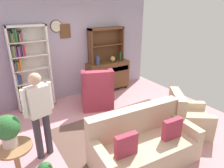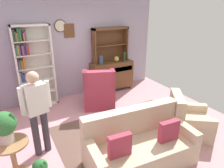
{
  "view_description": "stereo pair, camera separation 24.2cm",
  "coord_description": "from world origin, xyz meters",
  "px_view_note": "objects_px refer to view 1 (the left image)",
  "views": [
    {
      "loc": [
        -2.05,
        -3.2,
        2.55
      ],
      "look_at": [
        0.1,
        0.2,
        0.95
      ],
      "focal_mm": 32.49,
      "sensor_mm": 36.0,
      "label": 1
    },
    {
      "loc": [
        -1.85,
        -3.32,
        2.55
      ],
      "look_at": [
        0.1,
        0.2,
        0.95
      ],
      "focal_mm": 32.49,
      "sensor_mm": 36.0,
      "label": 2
    }
  ],
  "objects_px": {
    "bookshelf": "(28,69)",
    "sideboard": "(108,75)",
    "sideboard_hutch": "(106,40)",
    "armchair_floral": "(187,119)",
    "wingback_chair": "(97,93)",
    "book_stack": "(125,111)",
    "plant_stand": "(17,160)",
    "person_reading": "(39,110)",
    "coffee_table": "(121,117)",
    "bottle_wine": "(120,56)",
    "couch_floral": "(143,145)",
    "vase_round": "(113,59)",
    "potted_plant_large": "(7,129)",
    "vase_tall": "(98,60)"
  },
  "relations": [
    {
      "from": "bottle_wine",
      "to": "wingback_chair",
      "type": "relative_size",
      "value": 0.27
    },
    {
      "from": "armchair_floral",
      "to": "potted_plant_large",
      "type": "relative_size",
      "value": 2.16
    },
    {
      "from": "armchair_floral",
      "to": "person_reading",
      "type": "xyz_separation_m",
      "value": [
        -2.74,
        0.88,
        0.62
      ]
    },
    {
      "from": "sideboard_hutch",
      "to": "person_reading",
      "type": "xyz_separation_m",
      "value": [
        -2.5,
        -2.03,
        -0.65
      ]
    },
    {
      "from": "sideboard",
      "to": "sideboard_hutch",
      "type": "height_order",
      "value": "sideboard_hutch"
    },
    {
      "from": "armchair_floral",
      "to": "vase_tall",
      "type": "bearing_deg",
      "value": 103.03
    },
    {
      "from": "bottle_wine",
      "to": "plant_stand",
      "type": "height_order",
      "value": "bottle_wine"
    },
    {
      "from": "sideboard",
      "to": "wingback_chair",
      "type": "height_order",
      "value": "wingback_chair"
    },
    {
      "from": "coffee_table",
      "to": "book_stack",
      "type": "height_order",
      "value": "book_stack"
    },
    {
      "from": "person_reading",
      "to": "coffee_table",
      "type": "xyz_separation_m",
      "value": [
        1.56,
        -0.15,
        -0.55
      ]
    },
    {
      "from": "couch_floral",
      "to": "wingback_chair",
      "type": "bearing_deg",
      "value": 82.45
    },
    {
      "from": "bottle_wine",
      "to": "vase_round",
      "type": "bearing_deg",
      "value": 175.05
    },
    {
      "from": "bottle_wine",
      "to": "armchair_floral",
      "type": "distance_m",
      "value": 2.82
    },
    {
      "from": "sideboard_hutch",
      "to": "plant_stand",
      "type": "relative_size",
      "value": 1.77
    },
    {
      "from": "bookshelf",
      "to": "vase_tall",
      "type": "height_order",
      "value": "bookshelf"
    },
    {
      "from": "sideboard_hutch",
      "to": "vase_round",
      "type": "height_order",
      "value": "sideboard_hutch"
    },
    {
      "from": "wingback_chair",
      "to": "book_stack",
      "type": "xyz_separation_m",
      "value": [
        -0.02,
        -1.26,
        0.09
      ]
    },
    {
      "from": "armchair_floral",
      "to": "wingback_chair",
      "type": "bearing_deg",
      "value": 118.04
    },
    {
      "from": "book_stack",
      "to": "plant_stand",
      "type": "bearing_deg",
      "value": -174.59
    },
    {
      "from": "armchair_floral",
      "to": "vase_round",
      "type": "bearing_deg",
      "value": 92.3
    },
    {
      "from": "wingback_chair",
      "to": "book_stack",
      "type": "bearing_deg",
      "value": -90.99
    },
    {
      "from": "vase_round",
      "to": "plant_stand",
      "type": "bearing_deg",
      "value": -144.65
    },
    {
      "from": "sideboard_hutch",
      "to": "wingback_chair",
      "type": "relative_size",
      "value": 1.05
    },
    {
      "from": "bookshelf",
      "to": "sideboard",
      "type": "relative_size",
      "value": 1.62
    },
    {
      "from": "bookshelf",
      "to": "bottle_wine",
      "type": "relative_size",
      "value": 7.44
    },
    {
      "from": "wingback_chair",
      "to": "bookshelf",
      "type": "bearing_deg",
      "value": 148.07
    },
    {
      "from": "bottle_wine",
      "to": "couch_floral",
      "type": "distance_m",
      "value": 3.33
    },
    {
      "from": "bookshelf",
      "to": "plant_stand",
      "type": "xyz_separation_m",
      "value": [
        -0.73,
        -2.36,
        -0.68
      ]
    },
    {
      "from": "vase_round",
      "to": "bottle_wine",
      "type": "relative_size",
      "value": 0.6
    },
    {
      "from": "armchair_floral",
      "to": "person_reading",
      "type": "distance_m",
      "value": 2.94
    },
    {
      "from": "sideboard",
      "to": "vase_round",
      "type": "relative_size",
      "value": 7.65
    },
    {
      "from": "sideboard_hutch",
      "to": "armchair_floral",
      "type": "relative_size",
      "value": 1.03
    },
    {
      "from": "bookshelf",
      "to": "sideboard",
      "type": "height_order",
      "value": "bookshelf"
    },
    {
      "from": "plant_stand",
      "to": "person_reading",
      "type": "relative_size",
      "value": 0.4
    },
    {
      "from": "bookshelf",
      "to": "book_stack",
      "type": "height_order",
      "value": "bookshelf"
    },
    {
      "from": "couch_floral",
      "to": "coffee_table",
      "type": "xyz_separation_m",
      "value": [
        0.16,
        0.89,
        0.04
      ]
    },
    {
      "from": "sideboard_hutch",
      "to": "vase_tall",
      "type": "relative_size",
      "value": 4.47
    },
    {
      "from": "wingback_chair",
      "to": "bottle_wine",
      "type": "bearing_deg",
      "value": 30.64
    },
    {
      "from": "bookshelf",
      "to": "wingback_chair",
      "type": "bearing_deg",
      "value": -31.93
    },
    {
      "from": "potted_plant_large",
      "to": "couch_floral",
      "type": "bearing_deg",
      "value": -20.94
    },
    {
      "from": "bookshelf",
      "to": "coffee_table",
      "type": "height_order",
      "value": "bookshelf"
    },
    {
      "from": "couch_floral",
      "to": "plant_stand",
      "type": "relative_size",
      "value": 3.01
    },
    {
      "from": "bookshelf",
      "to": "book_stack",
      "type": "relative_size",
      "value": 10.63
    },
    {
      "from": "armchair_floral",
      "to": "plant_stand",
      "type": "relative_size",
      "value": 1.73
    },
    {
      "from": "couch_floral",
      "to": "armchair_floral",
      "type": "xyz_separation_m",
      "value": [
        1.35,
        0.16,
        -0.02
      ]
    },
    {
      "from": "sideboard",
      "to": "coffee_table",
      "type": "height_order",
      "value": "sideboard"
    },
    {
      "from": "sideboard",
      "to": "book_stack",
      "type": "height_order",
      "value": "sideboard"
    },
    {
      "from": "sideboard",
      "to": "armchair_floral",
      "type": "xyz_separation_m",
      "value": [
        0.24,
        -2.8,
        -0.22
      ]
    },
    {
      "from": "bottle_wine",
      "to": "armchair_floral",
      "type": "bearing_deg",
      "value": -93.17
    },
    {
      "from": "bottle_wine",
      "to": "potted_plant_large",
      "type": "relative_size",
      "value": 0.57
    }
  ]
}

